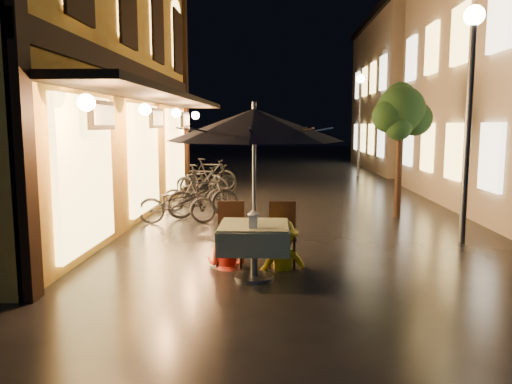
{
  "coord_description": "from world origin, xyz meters",
  "views": [
    {
      "loc": [
        -0.43,
        -7.19,
        2.15
      ],
      "look_at": [
        -0.74,
        0.23,
        1.15
      ],
      "focal_mm": 35.0,
      "sensor_mm": 36.0,
      "label": 1
    }
  ],
  "objects_px": {
    "cafe_table": "(254,238)",
    "person_orange": "(227,222)",
    "table_lantern": "(253,218)",
    "bicycle_0": "(177,203)",
    "person_yellow": "(282,221)",
    "streetlamp_near": "(471,81)",
    "patio_umbrella": "(254,125)"
  },
  "relations": [
    {
      "from": "table_lantern",
      "to": "person_orange",
      "type": "height_order",
      "value": "person_orange"
    },
    {
      "from": "patio_umbrella",
      "to": "person_orange",
      "type": "relative_size",
      "value": 1.79
    },
    {
      "from": "cafe_table",
      "to": "patio_umbrella",
      "type": "xyz_separation_m",
      "value": [
        0.0,
        0.0,
        1.56
      ]
    },
    {
      "from": "person_yellow",
      "to": "patio_umbrella",
      "type": "bearing_deg",
      "value": 32.96
    },
    {
      "from": "streetlamp_near",
      "to": "person_orange",
      "type": "xyz_separation_m",
      "value": [
        -4.19,
        -1.81,
        -2.23
      ]
    },
    {
      "from": "streetlamp_near",
      "to": "person_yellow",
      "type": "xyz_separation_m",
      "value": [
        -3.35,
        -1.87,
        -2.2
      ]
    },
    {
      "from": "streetlamp_near",
      "to": "person_yellow",
      "type": "relative_size",
      "value": 2.93
    },
    {
      "from": "person_orange",
      "to": "bicycle_0",
      "type": "height_order",
      "value": "person_orange"
    },
    {
      "from": "table_lantern",
      "to": "streetlamp_near",
      "type": "bearing_deg",
      "value": 35.07
    },
    {
      "from": "table_lantern",
      "to": "person_yellow",
      "type": "bearing_deg",
      "value": 62.73
    },
    {
      "from": "person_yellow",
      "to": "bicycle_0",
      "type": "bearing_deg",
      "value": -75.24
    },
    {
      "from": "table_lantern",
      "to": "bicycle_0",
      "type": "distance_m",
      "value": 4.58
    },
    {
      "from": "cafe_table",
      "to": "table_lantern",
      "type": "relative_size",
      "value": 3.96
    },
    {
      "from": "patio_umbrella",
      "to": "person_orange",
      "type": "distance_m",
      "value": 1.62
    },
    {
      "from": "bicycle_0",
      "to": "table_lantern",
      "type": "bearing_deg",
      "value": -163.2
    },
    {
      "from": "streetlamp_near",
      "to": "patio_umbrella",
      "type": "bearing_deg",
      "value": -147.68
    },
    {
      "from": "person_orange",
      "to": "person_yellow",
      "type": "height_order",
      "value": "person_yellow"
    },
    {
      "from": "table_lantern",
      "to": "bicycle_0",
      "type": "xyz_separation_m",
      "value": [
        -1.87,
        4.15,
        -0.47
      ]
    },
    {
      "from": "patio_umbrella",
      "to": "table_lantern",
      "type": "distance_m",
      "value": 1.26
    },
    {
      "from": "streetlamp_near",
      "to": "table_lantern",
      "type": "bearing_deg",
      "value": -144.93
    },
    {
      "from": "streetlamp_near",
      "to": "person_orange",
      "type": "relative_size",
      "value": 3.07
    },
    {
      "from": "cafe_table",
      "to": "bicycle_0",
      "type": "height_order",
      "value": "bicycle_0"
    },
    {
      "from": "person_orange",
      "to": "person_yellow",
      "type": "bearing_deg",
      "value": -165.96
    },
    {
      "from": "person_orange",
      "to": "bicycle_0",
      "type": "distance_m",
      "value": 3.63
    },
    {
      "from": "streetlamp_near",
      "to": "cafe_table",
      "type": "height_order",
      "value": "streetlamp_near"
    },
    {
      "from": "cafe_table",
      "to": "patio_umbrella",
      "type": "distance_m",
      "value": 1.56
    },
    {
      "from": "person_yellow",
      "to": "bicycle_0",
      "type": "xyz_separation_m",
      "value": [
        -2.27,
        3.39,
        -0.28
      ]
    },
    {
      "from": "streetlamp_near",
      "to": "cafe_table",
      "type": "bearing_deg",
      "value": -147.68
    },
    {
      "from": "person_yellow",
      "to": "bicycle_0",
      "type": "relative_size",
      "value": 0.85
    },
    {
      "from": "table_lantern",
      "to": "person_orange",
      "type": "xyz_separation_m",
      "value": [
        -0.44,
        0.82,
        -0.23
      ]
    },
    {
      "from": "cafe_table",
      "to": "person_orange",
      "type": "relative_size",
      "value": 0.72
    },
    {
      "from": "person_orange",
      "to": "patio_umbrella",
      "type": "bearing_deg",
      "value": 146.34
    }
  ]
}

